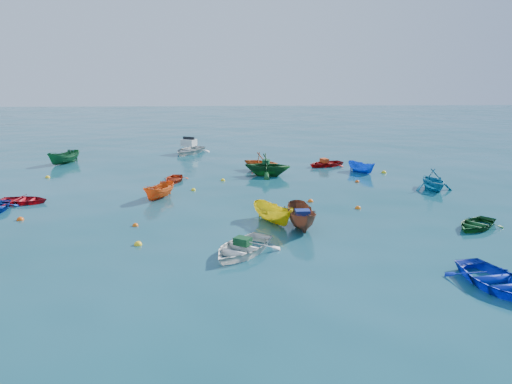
{
  "coord_description": "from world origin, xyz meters",
  "views": [
    {
      "loc": [
        -1.5,
        -24.14,
        7.69
      ],
      "look_at": [
        0.0,
        5.0,
        0.4
      ],
      "focal_mm": 35.0,
      "sensor_mm": 36.0,
      "label": 1
    }
  ],
  "objects": [
    {
      "name": "tarp_green_a",
      "position": [
        -1.03,
        -4.11,
        0.53
      ],
      "size": [
        0.84,
        0.79,
        0.32
      ],
      "primitive_type": "cube",
      "rotation": [
        0.0,
        0.0,
        -0.58
      ],
      "color": "#104220",
      "rests_on": "dinghy_white_near"
    },
    {
      "name": "sampan_green_far",
      "position": [
        -15.16,
        17.0,
        0.0
      ],
      "size": [
        2.64,
        3.23,
        1.2
      ],
      "primitive_type": "imported",
      "rotation": [
        0.0,
        0.0,
        -0.57
      ],
      "color": "#14572C",
      "rests_on": "ground"
    },
    {
      "name": "dinghy_white_near",
      "position": [
        -1.09,
        -4.19,
        0.0
      ],
      "size": [
        4.09,
        4.38,
        0.74
      ],
      "primitive_type": "imported",
      "rotation": [
        0.0,
        0.0,
        -0.58
      ],
      "color": "white",
      "rests_on": "ground"
    },
    {
      "name": "dinghy_red_nw",
      "position": [
        -13.6,
        4.63,
        0.0
      ],
      "size": [
        2.85,
        2.13,
        0.56
      ],
      "primitive_type": "imported",
      "rotation": [
        0.0,
        0.0,
        1.5
      ],
      "color": "#B40F19",
      "rests_on": "ground"
    },
    {
      "name": "tarp_blue_a",
      "position": [
        1.95,
        -1.02,
        0.81
      ],
      "size": [
        0.72,
        0.55,
        0.34
      ],
      "primitive_type": "cube",
      "rotation": [
        0.0,
        0.0,
        0.03
      ],
      "color": "navy",
      "rests_on": "sampan_brown_mid"
    },
    {
      "name": "dinghy_cyan_se",
      "position": [
        11.59,
        6.7,
        0.0
      ],
      "size": [
        2.57,
        2.92,
        1.45
      ],
      "primitive_type": "imported",
      "rotation": [
        0.0,
        0.0,
        0.08
      ],
      "color": "teal",
      "rests_on": "ground"
    },
    {
      "name": "buoy_ye_a",
      "position": [
        -5.69,
        -2.88,
        0.0
      ],
      "size": [
        0.36,
        0.36,
        0.36
      ],
      "primitive_type": "sphere",
      "color": "yellow",
      "rests_on": "ground"
    },
    {
      "name": "dinghy_green_n",
      "position": [
        1.17,
        11.47,
        0.0
      ],
      "size": [
        3.94,
        3.61,
        1.75
      ],
      "primitive_type": "imported",
      "rotation": [
        0.0,
        0.0,
        1.32
      ],
      "color": "#10471B",
      "rests_on": "ground"
    },
    {
      "name": "buoy_or_e",
      "position": [
        7.22,
        9.06,
        0.0
      ],
      "size": [
        0.3,
        0.3,
        0.3
      ],
      "primitive_type": "sphere",
      "color": "#D14A0B",
      "rests_on": "ground"
    },
    {
      "name": "motorboat_white",
      "position": [
        -5.33,
        21.68,
        0.0
      ],
      "size": [
        4.39,
        4.91,
        1.44
      ],
      "primitive_type": "imported",
      "rotation": [
        0.0,
        0.0,
        -0.46
      ],
      "color": "silver",
      "rests_on": "ground"
    },
    {
      "name": "buoy_ye_b",
      "position": [
        -14.67,
        11.58,
        0.0
      ],
      "size": [
        0.34,
        0.34,
        0.34
      ],
      "primitive_type": "sphere",
      "color": "yellow",
      "rests_on": "ground"
    },
    {
      "name": "sampan_blue_far",
      "position": [
        8.34,
        12.32,
        0.0
      ],
      "size": [
        2.16,
        2.55,
        0.95
      ],
      "primitive_type": "imported",
      "rotation": [
        0.0,
        0.0,
        0.6
      ],
      "color": "blue",
      "rests_on": "ground"
    },
    {
      "name": "buoy_or_b",
      "position": [
        3.17,
        4.06,
        0.0
      ],
      "size": [
        0.33,
        0.33,
        0.33
      ],
      "primitive_type": "sphere",
      "color": "#F95F0D",
      "rests_on": "ground"
    },
    {
      "name": "dinghy_orange_far",
      "position": [
        0.8,
        13.51,
        0.0
      ],
      "size": [
        3.71,
        3.57,
        1.5
      ],
      "primitive_type": "imported",
      "rotation": [
        0.0,
        0.0,
        1.04
      ],
      "color": "#C85112",
      "rests_on": "ground"
    },
    {
      "name": "buoy_ye_d",
      "position": [
        -3.93,
        7.25,
        0.0
      ],
      "size": [
        0.3,
        0.3,
        0.3
      ],
      "primitive_type": "sphere",
      "color": "yellow",
      "rests_on": "ground"
    },
    {
      "name": "buoy_or_c",
      "position": [
        -6.31,
        -0.09,
        0.0
      ],
      "size": [
        0.31,
        0.31,
        0.31
      ],
      "primitive_type": "sphere",
      "color": "#F2600D",
      "rests_on": "ground"
    },
    {
      "name": "sampan_brown_mid",
      "position": [
        1.95,
        -0.87,
        0.0
      ],
      "size": [
        1.35,
        3.33,
        1.27
      ],
      "primitive_type": "imported",
      "rotation": [
        0.0,
        0.0,
        0.03
      ],
      "color": "brown",
      "rests_on": "ground"
    },
    {
      "name": "ground",
      "position": [
        0.0,
        0.0,
        0.0
      ],
      "size": [
        160.0,
        160.0,
        0.0
      ],
      "primitive_type": "plane",
      "color": "#0A434A",
      "rests_on": "ground"
    },
    {
      "name": "dinghy_green_e",
      "position": [
        10.56,
        -1.27,
        0.0
      ],
      "size": [
        3.44,
        3.34,
        0.58
      ],
      "primitive_type": "imported",
      "rotation": [
        0.0,
        0.0,
        -0.87
      ],
      "color": "#10471C",
      "rests_on": "ground"
    },
    {
      "name": "sampan_yellow_mid",
      "position": [
        0.63,
        0.11,
        0.0
      ],
      "size": [
        2.48,
        3.07,
        1.13
      ],
      "primitive_type": "imported",
      "rotation": [
        0.0,
        0.0,
        0.55
      ],
      "color": "yellow",
      "rests_on": "ground"
    },
    {
      "name": "dinghy_blue_se",
      "position": [
        7.97,
        -7.93,
        0.0
      ],
      "size": [
        3.08,
        3.93,
        0.74
      ],
      "primitive_type": "imported",
      "rotation": [
        0.0,
        0.0,
        0.15
      ],
      "color": "#0F2BBF",
      "rests_on": "ground"
    },
    {
      "name": "tarp_green_b",
      "position": [
        1.07,
        11.5,
        1.03
      ],
      "size": [
        0.61,
        0.72,
        0.3
      ],
      "primitive_type": "cube",
      "rotation": [
        0.0,
        0.0,
        1.32
      ],
      "color": "#134D25",
      "rests_on": "dinghy_green_n"
    },
    {
      "name": "tarp_orange_b",
      "position": [
        5.99,
        14.86,
        0.47
      ],
      "size": [
        0.72,
        0.79,
        0.32
      ],
      "primitive_type": "cube",
      "rotation": [
        0.0,
        0.0,
        -1.15
      ],
      "color": "#D14015",
      "rests_on": "dinghy_red_ne"
    },
    {
      "name": "dinghy_red_far",
      "position": [
        -5.45,
        10.02,
        0.0
      ],
      "size": [
        1.94,
        2.59,
        0.51
      ],
      "primitive_type": "imported",
      "rotation": [
        0.0,
        0.0,
        -0.07
      ],
      "color": "red",
      "rests_on": "ground"
    },
    {
      "name": "buoy_ye_c",
      "position": [
        -2.07,
        10.02,
        0.0
      ],
      "size": [
        0.31,
        0.31,
        0.31
      ],
      "primitive_type": "sphere",
      "color": "yellow",
      "rests_on": "ground"
    },
    {
      "name": "buoy_or_a",
      "position": [
        -12.46,
        1.2,
        0.0
      ],
      "size": [
        0.36,
        0.36,
        0.36
      ],
      "primitive_type": "sphere",
      "color": "#E9520C",
      "rests_on": "ground"
    },
    {
      "name": "buoy_or_d",
      "position": [
        5.61,
        2.46,
        0.0
      ],
      "size": [
        0.33,
        0.33,
        0.33
      ],
      "primitive_type": "sphere",
      "color": "orange",
      "rests_on": "ground"
    },
    {
      "name": "buoy_ye_e",
      "position": [
        9.98,
        11.99,
        0.0
      ],
      "size": [
        0.38,
        0.38,
        0.38
      ],
      "primitive_type": "sphere",
      "color": "yellow",
      "rests_on": "ground"
    },
    {
      "name": "dinghy_red_ne",
      "position": [
        6.09,
        14.9,
        0.0
      ],
      "size": [
        3.61,
        3.18,
        0.62
      ],
      "primitive_type": "imported",
      "rotation": [
        0.0,
        0.0,
        -1.15
      ],
      "color": "#9F0D0E",
      "rests_on": "ground"
    },
    {
      "name": "sampan_orange_n",
      "position": [
        -5.83,
        5.28,
        0.0
      ],
      "size": [
        2.18,
        2.88,
        1.05
      ],
      "primitive_type": "imported",
      "rotation": [
        0.0,
        0.0,
        -0.49
      ],
      "color": "#DA5514",
      "rests_on": "ground"
    }
  ]
}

